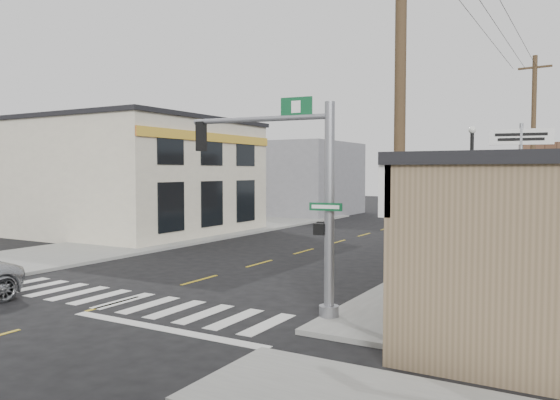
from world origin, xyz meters
The scene contains 18 objects.
ground centered at (0.00, 0.00, 0.00)m, with size 140.00×140.00×0.00m, color black.
sidewalk_right centered at (9.00, 13.00, 0.07)m, with size 6.00×38.00×0.13m, color gray.
sidewalk_left centered at (-9.00, 13.00, 0.07)m, with size 6.00×38.00×0.13m, color gray.
center_line centered at (0.00, 8.00, 0.01)m, with size 0.12×56.00×0.01m, color gold.
crosswalk centered at (0.00, 0.40, 0.01)m, with size 11.00×2.20×0.01m, color silver.
left_building centered at (-13.00, 14.00, 3.40)m, with size 12.00×12.00×6.80m, color beige.
bldg_distant_left centered at (-11.00, 32.00, 3.20)m, with size 9.00×10.00×6.40m, color gray.
traffic_signal_pole centered at (5.53, 1.45, 3.49)m, with size 4.45×0.37×5.64m.
guide_sign centered at (6.88, 7.98, 1.99)m, with size 1.65×0.14×2.89m.
fire_hydrant centered at (7.42, 7.03, 0.46)m, with size 0.19×0.19×0.61m.
ped_crossing_sign centered at (8.01, 9.32, 1.90)m, with size 1.00×0.07×2.57m.
lamp_post centered at (8.00, 10.66, 3.29)m, with size 0.71×0.56×5.44m.
dance_center_sign centered at (9.00, 16.88, 4.71)m, with size 2.82×0.18×5.99m.
bare_tree centered at (7.50, 4.03, 3.93)m, with size 2.42×2.42×4.83m.
shrub_front centered at (10.92, 2.26, 0.58)m, with size 1.21×1.21×0.91m, color #203D1C.
shrub_back centered at (7.82, 5.82, 0.59)m, with size 1.23×1.23×0.92m, color black.
utility_pole_near centered at (7.96, 1.62, 5.45)m, with size 1.80×0.27×10.37m.
utility_pole_far centered at (9.02, 22.54, 5.35)m, with size 1.77×0.27×10.18m.
Camera 1 is at (12.01, -11.16, 3.85)m, focal length 35.00 mm.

